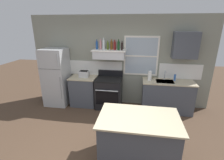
{
  "coord_description": "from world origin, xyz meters",
  "views": [
    {
      "loc": [
        0.57,
        -2.65,
        2.42
      ],
      "look_at": [
        -0.05,
        1.2,
        1.1
      ],
      "focal_mm": 26.26,
      "sensor_mm": 36.0,
      "label": 1
    }
  ],
  "objects_px": {
    "stove_range": "(109,93)",
    "bottle_balsamic_dark": "(122,46)",
    "bottle_amber_wine": "(112,45)",
    "bottle_red_label_wine": "(115,46)",
    "kitchen_island": "(138,139)",
    "bottle_blue_liqueur": "(97,45)",
    "refrigerator": "(56,77)",
    "bottle_olive_oil_square": "(108,46)",
    "bottle_rose_pink": "(101,45)",
    "paper_towel_roll": "(150,76)",
    "toaster": "(84,74)",
    "bottle_dark_green_wine": "(119,46)",
    "dish_soap_bottle": "(175,77)",
    "bottle_clear_tall": "(104,45)"
  },
  "relations": [
    {
      "from": "stove_range",
      "to": "bottle_balsamic_dark",
      "type": "distance_m",
      "value": 1.44
    },
    {
      "from": "bottle_amber_wine",
      "to": "bottle_red_label_wine",
      "type": "relative_size",
      "value": 1.03
    },
    {
      "from": "bottle_red_label_wine",
      "to": "kitchen_island",
      "type": "distance_m",
      "value": 2.64
    },
    {
      "from": "stove_range",
      "to": "bottle_balsamic_dark",
      "type": "height_order",
      "value": "bottle_balsamic_dark"
    },
    {
      "from": "bottle_amber_wine",
      "to": "kitchen_island",
      "type": "relative_size",
      "value": 0.2
    },
    {
      "from": "bottle_blue_liqueur",
      "to": "bottle_red_label_wine",
      "type": "relative_size",
      "value": 0.99
    },
    {
      "from": "refrigerator",
      "to": "bottle_olive_oil_square",
      "type": "height_order",
      "value": "bottle_olive_oil_square"
    },
    {
      "from": "bottle_rose_pink",
      "to": "bottle_olive_oil_square",
      "type": "distance_m",
      "value": 0.21
    },
    {
      "from": "kitchen_island",
      "to": "stove_range",
      "type": "bearing_deg",
      "value": 113.93
    },
    {
      "from": "bottle_rose_pink",
      "to": "paper_towel_roll",
      "type": "relative_size",
      "value": 1.09
    },
    {
      "from": "refrigerator",
      "to": "bottle_amber_wine",
      "type": "relative_size",
      "value": 6.15
    },
    {
      "from": "bottle_rose_pink",
      "to": "paper_towel_roll",
      "type": "distance_m",
      "value": 1.66
    },
    {
      "from": "refrigerator",
      "to": "bottle_olive_oil_square",
      "type": "xyz_separation_m",
      "value": [
        1.6,
        0.17,
        0.97
      ]
    },
    {
      "from": "toaster",
      "to": "paper_towel_roll",
      "type": "bearing_deg",
      "value": 0.09
    },
    {
      "from": "bottle_rose_pink",
      "to": "bottle_olive_oil_square",
      "type": "bearing_deg",
      "value": 2.51
    },
    {
      "from": "bottle_dark_green_wine",
      "to": "dish_soap_bottle",
      "type": "bearing_deg",
      "value": 2.68
    },
    {
      "from": "refrigerator",
      "to": "bottle_dark_green_wine",
      "type": "bearing_deg",
      "value": 2.54
    },
    {
      "from": "bottle_balsamic_dark",
      "to": "toaster",
      "type": "bearing_deg",
      "value": -178.3
    },
    {
      "from": "dish_soap_bottle",
      "to": "bottle_blue_liqueur",
      "type": "bearing_deg",
      "value": -179.74
    },
    {
      "from": "refrigerator",
      "to": "bottle_clear_tall",
      "type": "distance_m",
      "value": 1.8
    },
    {
      "from": "toaster",
      "to": "kitchen_island",
      "type": "distance_m",
      "value": 2.69
    },
    {
      "from": "bottle_olive_oil_square",
      "to": "bottle_dark_green_wine",
      "type": "distance_m",
      "value": 0.33
    },
    {
      "from": "bottle_dark_green_wine",
      "to": "bottle_rose_pink",
      "type": "bearing_deg",
      "value": 172.05
    },
    {
      "from": "bottle_amber_wine",
      "to": "bottle_red_label_wine",
      "type": "xyz_separation_m",
      "value": [
        0.1,
        -0.05,
        -0.0
      ]
    },
    {
      "from": "bottle_balsamic_dark",
      "to": "bottle_amber_wine",
      "type": "bearing_deg",
      "value": 165.38
    },
    {
      "from": "toaster",
      "to": "bottle_olive_oil_square",
      "type": "xyz_separation_m",
      "value": [
        0.72,
        0.11,
        0.84
      ]
    },
    {
      "from": "toaster",
      "to": "bottle_balsamic_dark",
      "type": "distance_m",
      "value": 1.41
    },
    {
      "from": "bottle_olive_oil_square",
      "to": "paper_towel_roll",
      "type": "xyz_separation_m",
      "value": [
        1.23,
        -0.11,
        -0.8
      ]
    },
    {
      "from": "toaster",
      "to": "bottle_amber_wine",
      "type": "xyz_separation_m",
      "value": [
        0.83,
        0.11,
        0.86
      ]
    },
    {
      "from": "bottle_amber_wine",
      "to": "bottle_balsamic_dark",
      "type": "height_order",
      "value": "bottle_amber_wine"
    },
    {
      "from": "bottle_rose_pink",
      "to": "refrigerator",
      "type": "bearing_deg",
      "value": -173.5
    },
    {
      "from": "bottle_rose_pink",
      "to": "bottle_clear_tall",
      "type": "height_order",
      "value": "bottle_clear_tall"
    },
    {
      "from": "bottle_clear_tall",
      "to": "bottle_dark_green_wine",
      "type": "height_order",
      "value": "bottle_clear_tall"
    },
    {
      "from": "toaster",
      "to": "bottle_dark_green_wine",
      "type": "distance_m",
      "value": 1.35
    },
    {
      "from": "stove_range",
      "to": "bottle_blue_liqueur",
      "type": "xyz_separation_m",
      "value": [
        -0.37,
        0.13,
        1.4
      ]
    },
    {
      "from": "toaster",
      "to": "bottle_red_label_wine",
      "type": "xyz_separation_m",
      "value": [
        0.93,
        0.07,
        0.85
      ]
    },
    {
      "from": "bottle_red_label_wine",
      "to": "bottle_balsamic_dark",
      "type": "relative_size",
      "value": 1.09
    },
    {
      "from": "stove_range",
      "to": "bottle_clear_tall",
      "type": "xyz_separation_m",
      "value": [
        -0.16,
        0.09,
        1.42
      ]
    },
    {
      "from": "bottle_amber_wine",
      "to": "toaster",
      "type": "bearing_deg",
      "value": -172.19
    },
    {
      "from": "stove_range",
      "to": "toaster",
      "type": "bearing_deg",
      "value": 177.46
    },
    {
      "from": "toaster",
      "to": "bottle_amber_wine",
      "type": "distance_m",
      "value": 1.2
    },
    {
      "from": "refrigerator",
      "to": "bottle_rose_pink",
      "type": "distance_m",
      "value": 1.71
    },
    {
      "from": "bottle_blue_liqueur",
      "to": "bottle_olive_oil_square",
      "type": "distance_m",
      "value": 0.31
    },
    {
      "from": "bottle_blue_liqueur",
      "to": "bottle_dark_green_wine",
      "type": "relative_size",
      "value": 0.93
    },
    {
      "from": "bottle_balsamic_dark",
      "to": "dish_soap_bottle",
      "type": "bearing_deg",
      "value": 2.62
    },
    {
      "from": "bottle_rose_pink",
      "to": "dish_soap_bottle",
      "type": "distance_m",
      "value": 2.31
    },
    {
      "from": "bottle_blue_liqueur",
      "to": "bottle_rose_pink",
      "type": "distance_m",
      "value": 0.11
    },
    {
      "from": "bottle_amber_wine",
      "to": "bottle_rose_pink",
      "type": "bearing_deg",
      "value": -177.76
    },
    {
      "from": "bottle_rose_pink",
      "to": "toaster",
      "type": "bearing_deg",
      "value": -168.82
    },
    {
      "from": "stove_range",
      "to": "bottle_amber_wine",
      "type": "xyz_separation_m",
      "value": [
        0.05,
        0.15,
        1.4
      ]
    }
  ]
}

